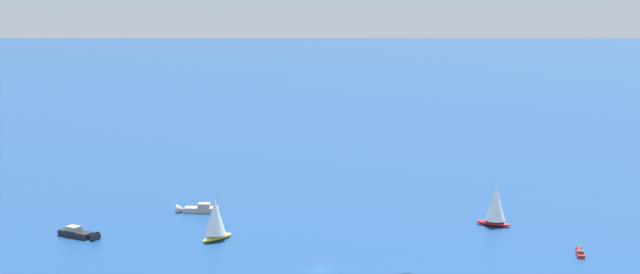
% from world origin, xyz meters
% --- Properties ---
extents(ground_plane, '(2000.00, 2000.00, 0.00)m').
position_xyz_m(ground_plane, '(0.00, 0.00, 0.00)').
color(ground_plane, navy).
extents(sailboat_near_centre, '(6.68, 7.68, 10.31)m').
position_xyz_m(sailboat_near_centre, '(23.61, 18.09, 4.71)').
color(sailboat_near_centre, gold).
rests_on(sailboat_near_centre, ground_plane).
extents(motorboat_far_port, '(5.54, 3.35, 1.57)m').
position_xyz_m(motorboat_far_port, '(-0.73, -53.37, 0.42)').
color(motorboat_far_port, '#B21E1E').
rests_on(motorboat_far_port, ground_plane).
extents(sailboat_far_stbd, '(6.63, 7.71, 10.30)m').
position_xyz_m(sailboat_far_stbd, '(23.06, -44.91, 4.70)').
color(sailboat_far_stbd, '#B21E1E').
rests_on(sailboat_far_stbd, ground_plane).
extents(motorboat_inshore, '(4.93, 10.50, 2.95)m').
position_xyz_m(motorboat_inshore, '(48.15, 21.13, 0.80)').
color(motorboat_inshore, '#9E9993').
rests_on(motorboat_inshore, ground_plane).
extents(motorboat_offshore, '(8.58, 9.45, 2.95)m').
position_xyz_m(motorboat_offshore, '(31.15, 46.67, 0.80)').
color(motorboat_offshore, black).
rests_on(motorboat_offshore, ground_plane).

